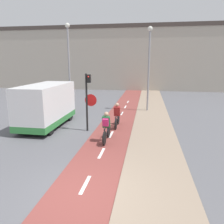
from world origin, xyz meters
name	(u,v)px	position (x,y,z in m)	size (l,w,h in m)	color
ground_plane	(81,194)	(0.00, 0.00, 0.00)	(120.00, 120.00, 0.00)	#5B5B60
bike_lane	(81,194)	(0.00, 0.01, 0.01)	(2.11, 60.00, 0.02)	brown
sidewalk_strip	(158,201)	(2.26, 0.00, 0.03)	(2.40, 60.00, 0.05)	gray
building_row_background	(136,58)	(0.00, 26.87, 4.36)	(60.00, 5.20, 8.70)	#B2A899
traffic_light_pole	(88,96)	(-1.38, 6.03, 2.00)	(0.67, 0.25, 3.23)	black
street_lamp_far	(69,58)	(-4.26, 11.07, 4.10)	(0.36, 0.36, 6.70)	gray
street_lamp_sidewalk	(149,60)	(1.89, 11.82, 3.96)	(0.36, 0.36, 6.43)	gray
cyclist_near	(106,128)	(-0.06, 4.48, 0.72)	(0.46, 1.80, 1.51)	black
cyclist_far	(117,116)	(0.11, 7.04, 0.67)	(0.46, 1.74, 1.48)	black
van	(47,106)	(-4.11, 6.52, 1.25)	(1.95, 4.66, 2.55)	white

